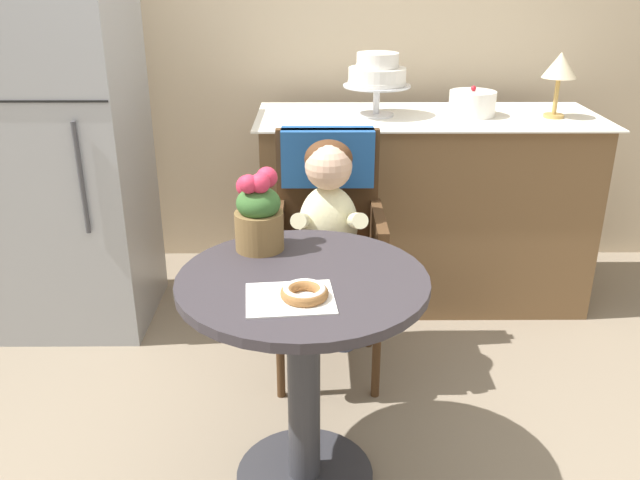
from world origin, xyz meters
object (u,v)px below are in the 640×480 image
at_px(flower_vase, 259,212).
at_px(round_layer_cake, 472,103).
at_px(cafe_table, 303,341).
at_px(table_lamp, 560,68).
at_px(refrigerator, 61,138).
at_px(seated_child, 328,220).
at_px(tiered_cake_stand, 377,75).
at_px(wicker_chair, 328,214).
at_px(donut_front, 304,292).

height_order(flower_vase, round_layer_cake, round_layer_cake).
bearing_deg(cafe_table, table_lamp, 48.77).
distance_m(cafe_table, refrigerator, 1.56).
distance_m(seated_child, tiered_cake_stand, 0.87).
height_order(cafe_table, flower_vase, flower_vase).
bearing_deg(table_lamp, wicker_chair, -152.10).
bearing_deg(donut_front, table_lamp, 51.79).
bearing_deg(seated_child, flower_vase, -121.50).
bearing_deg(table_lamp, round_layer_cake, 173.27).
xyz_separation_m(cafe_table, flower_vase, (-0.14, 0.20, 0.33)).
distance_m(wicker_chair, donut_front, 0.86).
bearing_deg(seated_child, wicker_chair, 90.00).
height_order(wicker_chair, tiered_cake_stand, tiered_cake_stand).
distance_m(seated_child, flower_vase, 0.45).
relative_size(wicker_chair, donut_front, 7.44).
height_order(round_layer_cake, table_lamp, table_lamp).
bearing_deg(round_layer_cake, refrigerator, -173.65).
height_order(cafe_table, table_lamp, table_lamp).
bearing_deg(round_layer_cake, tiered_cake_stand, 179.90).
distance_m(cafe_table, table_lamp, 1.78).
bearing_deg(round_layer_cake, flower_vase, -128.74).
distance_m(cafe_table, round_layer_cake, 1.56).
relative_size(flower_vase, table_lamp, 0.88).
bearing_deg(refrigerator, table_lamp, 4.17).
relative_size(flower_vase, refrigerator, 0.15).
distance_m(donut_front, flower_vase, 0.38).
distance_m(table_lamp, refrigerator, 2.17).
bearing_deg(round_layer_cake, seated_child, -131.80).
bearing_deg(cafe_table, seated_child, 81.58).
relative_size(wicker_chair, round_layer_cake, 4.58).
height_order(seated_child, table_lamp, table_lamp).
xyz_separation_m(wicker_chair, seated_child, (0.00, -0.16, 0.04)).
relative_size(wicker_chair, tiered_cake_stand, 3.18).
distance_m(seated_child, round_layer_cake, 1.03).
relative_size(round_layer_cake, refrigerator, 0.12).
height_order(donut_front, refrigerator, refrigerator).
distance_m(seated_child, donut_front, 0.70).
xyz_separation_m(cafe_table, wicker_chair, (0.08, 0.72, 0.13)).
bearing_deg(tiered_cake_stand, donut_front, -101.94).
xyz_separation_m(cafe_table, donut_front, (0.01, -0.13, 0.23)).
bearing_deg(donut_front, round_layer_cake, 62.83).
height_order(cafe_table, tiered_cake_stand, tiered_cake_stand).
bearing_deg(donut_front, flower_vase, 112.97).
relative_size(cafe_table, donut_front, 5.61).
bearing_deg(tiered_cake_stand, cafe_table, -103.42).
bearing_deg(donut_front, wicker_chair, 84.89).
bearing_deg(seated_child, donut_front, -96.24).
relative_size(flower_vase, round_layer_cake, 1.20).
relative_size(tiered_cake_stand, refrigerator, 0.18).
bearing_deg(round_layer_cake, table_lamp, -6.73).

